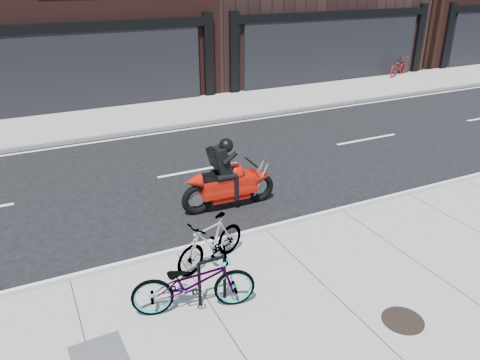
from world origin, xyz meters
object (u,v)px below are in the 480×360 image
bike_rack (212,276)px  bicycle_rear (211,242)px  motorcycle (233,179)px  utility_grate (99,356)px  bicycle_far (398,66)px  manhole_cover (403,320)px  bicycle_front (194,282)px

bike_rack → bicycle_rear: size_ratio=0.52×
bike_rack → motorcycle: size_ratio=0.36×
utility_grate → bicycle_far: bearing=36.4°
bicycle_far → manhole_cover: bearing=112.7°
bike_rack → bicycle_far: bicycle_far is taller
bicycle_rear → motorcycle: (1.46, 2.18, 0.09)m
utility_grate → manhole_cover: bearing=-16.7°
bicycle_far → utility_grate: bicycle_far is taller
bike_rack → manhole_cover: bike_rack is taller
bicycle_front → motorcycle: bearing=-19.7°
motorcycle → bicycle_far: motorcycle is taller
bicycle_front → bicycle_far: 20.47m
manhole_cover → bicycle_rear: bearing=127.4°
bicycle_far → utility_grate: 21.97m
motorcycle → bicycle_far: 16.78m
motorcycle → utility_grate: (-3.81, -3.60, -0.57)m
bike_rack → bicycle_front: (-0.34, -0.05, 0.03)m
utility_grate → bicycle_front: bearing=12.8°
bicycle_front → manhole_cover: bicycle_front is taller
utility_grate → bike_rack: bearing=12.0°
bicycle_rear → utility_grate: size_ratio=2.15×
motorcycle → utility_grate: motorcycle is taller
manhole_cover → bike_rack: bearing=145.1°
bicycle_far → manhole_cover: (-13.23, -14.37, -0.47)m
motorcycle → manhole_cover: bearing=-80.8°
manhole_cover → utility_grate: size_ratio=0.88×
motorcycle → utility_grate: 5.27m
bicycle_far → motorcycle: bearing=99.5°
bicycle_rear → motorcycle: motorcycle is taller
bike_rack → manhole_cover: 3.10m
bicycle_front → bicycle_far: bearing=-37.3°
bicycle_far → manhole_cover: size_ratio=2.73×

